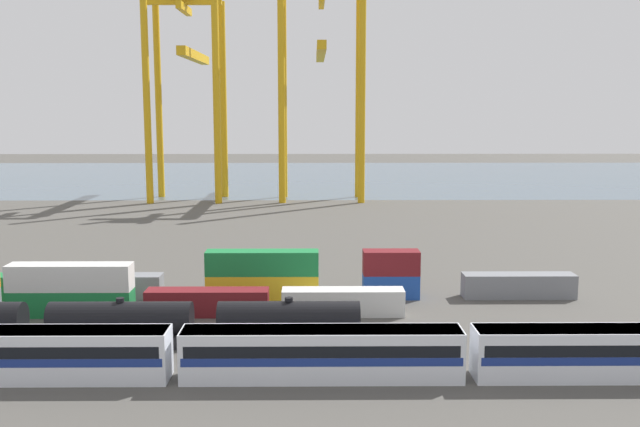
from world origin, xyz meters
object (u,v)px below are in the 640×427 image
(passenger_train, at_px, (322,352))
(shipping_container_4, at_px, (207,302))
(shipping_container_8, at_px, (263,286))
(shipping_container_2, at_px, (71,303))
(freight_tank_row, at_px, (121,323))
(gantry_crane_west, at_px, (188,72))
(gantry_crane_central, at_px, (321,68))
(shipping_container_7, at_px, (134,286))

(passenger_train, xyz_separation_m, shipping_container_4, (-11.15, 16.89, -0.84))
(passenger_train, height_order, shipping_container_8, passenger_train)
(shipping_container_2, height_order, shipping_container_8, same)
(freight_tank_row, height_order, gantry_crane_west, gantry_crane_west)
(shipping_container_4, height_order, gantry_crane_central, gantry_crane_central)
(freight_tank_row, distance_m, shipping_container_7, 15.84)
(shipping_container_7, height_order, shipping_container_8, same)
(freight_tank_row, bearing_deg, shipping_container_7, 100.23)
(shipping_container_4, relative_size, shipping_container_7, 2.00)
(shipping_container_8, bearing_deg, gantry_crane_central, 85.20)
(shipping_container_4, distance_m, gantry_crane_west, 97.91)
(shipping_container_2, relative_size, gantry_crane_west, 0.26)
(shipping_container_2, xyz_separation_m, gantry_crane_west, (-3.98, 92.50, 26.95))
(freight_tank_row, bearing_deg, gantry_crane_west, 96.38)
(gantry_crane_central, bearing_deg, gantry_crane_west, -178.10)
(gantry_crane_west, bearing_deg, passenger_train, -75.36)
(gantry_crane_west, bearing_deg, shipping_container_2, -87.54)
(freight_tank_row, xyz_separation_m, shipping_container_8, (11.07, 15.57, -0.69))
(passenger_train, distance_m, shipping_container_8, 24.09)
(passenger_train, xyz_separation_m, gantry_crane_central, (1.18, 110.38, 27.18))
(passenger_train, distance_m, shipping_container_2, 29.85)
(shipping_container_4, bearing_deg, freight_tank_row, -123.43)
(freight_tank_row, relative_size, shipping_container_8, 3.40)
(shipping_container_7, bearing_deg, gantry_crane_west, 95.68)
(shipping_container_2, bearing_deg, passenger_train, -34.48)
(shipping_container_7, bearing_deg, passenger_train, -49.31)
(shipping_container_2, relative_size, shipping_container_4, 1.00)
(shipping_container_2, relative_size, shipping_container_8, 1.00)
(shipping_container_2, height_order, shipping_container_4, same)
(freight_tank_row, xyz_separation_m, gantry_crane_central, (18.39, 102.66, 27.33))
(freight_tank_row, distance_m, gantry_crane_west, 105.63)
(freight_tank_row, relative_size, shipping_container_7, 6.81)
(gantry_crane_west, bearing_deg, gantry_crane_central, 1.90)
(shipping_container_7, height_order, gantry_crane_west, gantry_crane_west)
(gantry_crane_west, relative_size, gantry_crane_central, 0.97)
(shipping_container_8, relative_size, gantry_crane_central, 0.25)
(shipping_container_7, relative_size, gantry_crane_central, 0.12)
(shipping_container_7, xyz_separation_m, shipping_container_8, (13.88, 0.00, 0.00))
(shipping_container_4, xyz_separation_m, shipping_container_7, (-8.87, 6.39, 0.00))
(shipping_container_4, distance_m, gantry_crane_central, 98.37)
(shipping_container_7, relative_size, shipping_container_8, 0.50)
(passenger_train, relative_size, gantry_crane_central, 1.34)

